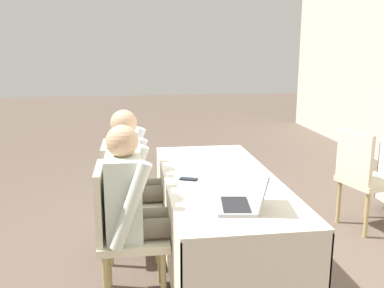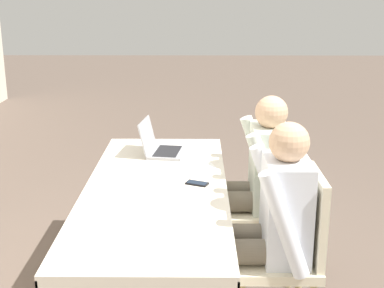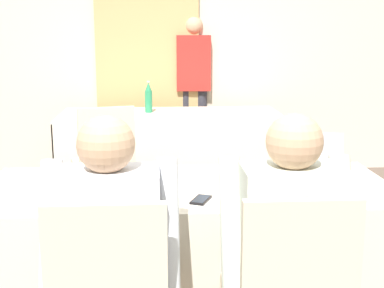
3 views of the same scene
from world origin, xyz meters
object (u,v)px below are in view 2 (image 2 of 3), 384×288
at_px(cell_phone, 197,183).
at_px(chair_near_right, 272,200).
at_px(person_checkered_shirt, 270,219).
at_px(chair_near_left, 289,248).
at_px(laptop, 161,147).
at_px(person_white_shirt, 256,176).

distance_m(cell_phone, chair_near_right, 0.59).
height_order(chair_near_right, person_checkered_shirt, person_checkered_shirt).
height_order(cell_phone, chair_near_left, chair_near_left).
distance_m(chair_near_left, chair_near_right, 0.65).
bearing_deg(cell_phone, person_checkered_shirt, -111.15).
bearing_deg(laptop, cell_phone, -149.47).
xyz_separation_m(chair_near_left, person_checkered_shirt, (0.00, 0.10, 0.16)).
bearing_deg(chair_near_right, laptop, -112.20).
bearing_deg(laptop, chair_near_right, -104.22).
height_order(chair_near_right, person_white_shirt, person_white_shirt).
height_order(person_checkered_shirt, person_white_shirt, same).
distance_m(laptop, person_white_shirt, 0.68).
bearing_deg(person_white_shirt, chair_near_left, 9.10).
height_order(laptop, person_white_shirt, person_white_shirt).
relative_size(person_checkered_shirt, person_white_shirt, 1.00).
relative_size(laptop, chair_near_right, 0.37).
xyz_separation_m(chair_near_left, chair_near_right, (0.65, 0.00, 0.00)).
bearing_deg(chair_near_right, person_checkered_shirt, -9.10).
height_order(chair_near_left, person_checkered_shirt, person_checkered_shirt).
bearing_deg(cell_phone, person_white_shirt, -28.84).
bearing_deg(chair_near_left, cell_phone, -127.39).
bearing_deg(chair_near_right, cell_phone, -58.72).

